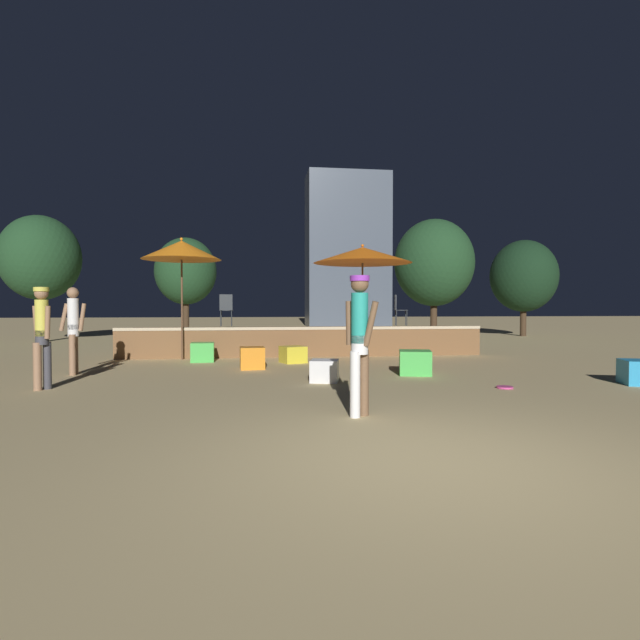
{
  "coord_description": "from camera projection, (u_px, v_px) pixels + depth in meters",
  "views": [
    {
      "loc": [
        -1.55,
        -4.23,
        1.4
      ],
      "look_at": [
        0.0,
        7.74,
        1.07
      ],
      "focal_mm": 28.0,
      "sensor_mm": 36.0,
      "label": 1
    }
  ],
  "objects": [
    {
      "name": "ground_plane",
      "position": [
        432.0,
        464.0,
        4.43
      ],
      "size": [
        120.0,
        120.0,
        0.0
      ],
      "primitive_type": "plane",
      "color": "tan"
    },
    {
      "name": "wooden_deck",
      "position": [
        301.0,
        341.0,
        14.76
      ],
      "size": [
        10.09,
        2.25,
        0.83
      ],
      "color": "brown",
      "rests_on": "ground"
    },
    {
      "name": "patio_umbrella_0",
      "position": [
        363.0,
        255.0,
        13.5
      ],
      "size": [
        2.68,
        2.68,
        3.08
      ],
      "color": "brown",
      "rests_on": "ground"
    },
    {
      "name": "patio_umbrella_1",
      "position": [
        182.0,
        250.0,
        13.01
      ],
      "size": [
        2.05,
        2.05,
        3.19
      ],
      "color": "brown",
      "rests_on": "ground"
    },
    {
      "name": "cube_seat_0",
      "position": [
        252.0,
        358.0,
        11.14
      ],
      "size": [
        0.57,
        0.57,
        0.49
      ],
      "rotation": [
        0.0,
        0.0,
        0.07
      ],
      "color": "orange",
      "rests_on": "ground"
    },
    {
      "name": "cube_seat_1",
      "position": [
        640.0,
        372.0,
        8.91
      ],
      "size": [
        0.74,
        0.74,
        0.44
      ],
      "rotation": [
        0.0,
        0.0,
        -0.32
      ],
      "color": "#2D9EDB",
      "rests_on": "ground"
    },
    {
      "name": "cube_seat_2",
      "position": [
        324.0,
        371.0,
        9.22
      ],
      "size": [
        0.6,
        0.6,
        0.41
      ],
      "rotation": [
        0.0,
        0.0,
        -0.24
      ],
      "color": "white",
      "rests_on": "ground"
    },
    {
      "name": "cube_seat_3",
      "position": [
        415.0,
        363.0,
        10.2
      ],
      "size": [
        0.77,
        0.77,
        0.49
      ],
      "rotation": [
        0.0,
        0.0,
        -0.26
      ],
      "color": "#4CC651",
      "rests_on": "ground"
    },
    {
      "name": "cube_seat_4",
      "position": [
        203.0,
        352.0,
        12.59
      ],
      "size": [
        0.6,
        0.6,
        0.48
      ],
      "rotation": [
        0.0,
        0.0,
        0.06
      ],
      "color": "#4CC651",
      "rests_on": "ground"
    },
    {
      "name": "cube_seat_5",
      "position": [
        293.0,
        354.0,
        12.33
      ],
      "size": [
        0.7,
        0.7,
        0.41
      ],
      "rotation": [
        0.0,
        0.0,
        0.34
      ],
      "color": "yellow",
      "rests_on": "ground"
    },
    {
      "name": "person_0",
      "position": [
        73.0,
        327.0,
        10.17
      ],
      "size": [
        0.53,
        0.3,
        1.79
      ],
      "rotation": [
        0.0,
        0.0,
        4.79
      ],
      "color": "#997051",
      "rests_on": "ground"
    },
    {
      "name": "person_1",
      "position": [
        42.0,
        332.0,
        8.33
      ],
      "size": [
        0.41,
        0.35,
        1.73
      ],
      "rotation": [
        0.0,
        0.0,
        4.04
      ],
      "color": "#3F3F47",
      "rests_on": "ground"
    },
    {
      "name": "person_2",
      "position": [
        360.0,
        336.0,
        6.31
      ],
      "size": [
        0.39,
        0.45,
        1.8
      ],
      "rotation": [
        0.0,
        0.0,
        3.83
      ],
      "color": "brown",
      "rests_on": "ground"
    },
    {
      "name": "bistro_chair_0",
      "position": [
        226.0,
        307.0,
        14.11
      ],
      "size": [
        0.4,
        0.4,
        0.9
      ],
      "rotation": [
        0.0,
        0.0,
        3.16
      ],
      "color": "#2D3338",
      "rests_on": "wooden_deck"
    },
    {
      "name": "bistro_chair_1",
      "position": [
        398.0,
        307.0,
        14.67
      ],
      "size": [
        0.41,
        0.41,
        0.9
      ],
      "rotation": [
        0.0,
        0.0,
        1.39
      ],
      "color": "#2D3338",
      "rests_on": "wooden_deck"
    },
    {
      "name": "frisbee_disc",
      "position": [
        505.0,
        387.0,
        8.49
      ],
      "size": [
        0.28,
        0.28,
        0.03
      ],
      "color": "#E54C99",
      "rests_on": "ground"
    },
    {
      "name": "background_tree_0",
      "position": [
        434.0,
        263.0,
        20.84
      ],
      "size": [
        3.3,
        3.3,
        5.03
      ],
      "color": "#3D2B1C",
      "rests_on": "ground"
    },
    {
      "name": "background_tree_1",
      "position": [
        524.0,
        276.0,
        23.29
      ],
      "size": [
        3.04,
        3.04,
        4.48
      ],
      "color": "#3D2B1C",
      "rests_on": "ground"
    },
    {
      "name": "background_tree_2",
      "position": [
        186.0,
        271.0,
        22.83
      ],
      "size": [
        2.78,
        2.78,
        4.54
      ],
      "color": "#3D2B1C",
      "rests_on": "ground"
    },
    {
      "name": "background_tree_3",
      "position": [
        40.0,
        258.0,
        19.42
      ],
      "size": [
        2.99,
        2.99,
        4.93
      ],
      "color": "#3D2B1C",
      "rests_on": "ground"
    },
    {
      "name": "distant_building",
      "position": [
        347.0,
        251.0,
        34.6
      ],
      "size": [
        5.62,
        3.11,
        10.49
      ],
      "color": "#4C5666",
      "rests_on": "ground"
    }
  ]
}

